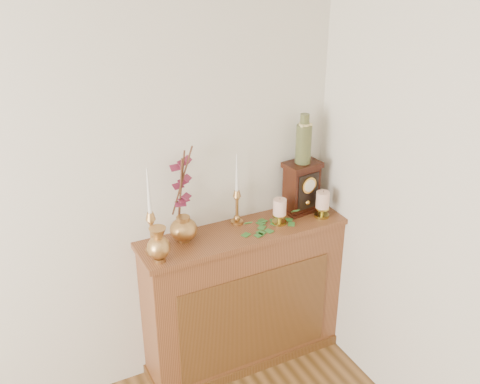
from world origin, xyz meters
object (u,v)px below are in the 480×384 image
candlestick_left (151,226)px  mantel_clock (302,187)px  bud_vase (159,245)px  candlestick_center (237,202)px  ceramic_vase (304,141)px  ginger_jar (182,196)px

candlestick_left → mantel_clock: candlestick_left is taller
bud_vase → mantel_clock: size_ratio=0.62×
candlestick_center → ceramic_vase: size_ratio=1.47×
candlestick_left → candlestick_center: bearing=8.6°
ceramic_vase → candlestick_left: bearing=-176.6°
candlestick_left → bud_vase: (0.00, -0.10, -0.06)m
candlestick_left → mantel_clock: 0.95m
mantel_clock → ceramic_vase: size_ratio=1.07×
candlestick_center → ceramic_vase: (0.42, -0.02, 0.30)m
candlestick_left → candlestick_center: 0.54m
bud_vase → candlestick_center: bearing=18.8°
ceramic_vase → mantel_clock: bearing=-83.3°
ginger_jar → mantel_clock: ginger_jar is taller
ginger_jar → ceramic_vase: 0.77m
candlestick_center → bud_vase: 0.57m
bud_vase → ceramic_vase: ceramic_vase is taller
candlestick_center → mantel_clock: 0.42m
ginger_jar → candlestick_left: bearing=-160.4°
candlestick_left → ginger_jar: (0.20, 0.07, 0.09)m
candlestick_left → bud_vase: candlestick_left is taller
ginger_jar → bud_vase: bearing=-139.6°
ginger_jar → ceramic_vase: bearing=-1.2°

